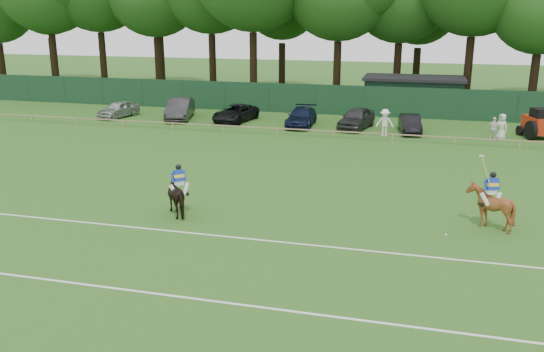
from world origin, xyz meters
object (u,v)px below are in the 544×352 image
(utility_shed, at_px, (413,94))
(suv_black, at_px, (235,113))
(sedan_navy, at_px, (301,117))
(hatch_grey, at_px, (356,118))
(horse_dark, at_px, (180,196))
(polo_ball, at_px, (446,235))
(estate_black, at_px, (410,124))
(spectator_right, at_px, (501,127))
(horse_chestnut, at_px, (490,206))
(sedan_silver, at_px, (119,109))
(spectator_left, at_px, (385,123))
(spectator_mid, at_px, (493,129))
(tractor, at_px, (538,124))
(sedan_grey, at_px, (180,109))

(utility_shed, bearing_deg, suv_black, -149.39)
(sedan_navy, bearing_deg, hatch_grey, -0.90)
(horse_dark, height_order, polo_ball, horse_dark)
(hatch_grey, distance_m, estate_black, 3.95)
(spectator_right, bearing_deg, suv_black, -146.81)
(horse_chestnut, bearing_deg, polo_ball, 21.60)
(sedan_navy, xyz_separation_m, hatch_grey, (4.15, 0.07, 0.09))
(suv_black, distance_m, sedan_navy, 5.43)
(suv_black, bearing_deg, sedan_silver, -166.09)
(spectator_left, xyz_separation_m, polo_ball, (3.64, -18.17, -0.90))
(horse_chestnut, relative_size, suv_black, 0.38)
(horse_chestnut, distance_m, estate_black, 18.82)
(spectator_mid, distance_m, utility_shed, 11.76)
(spectator_left, distance_m, tractor, 10.37)
(utility_shed, bearing_deg, spectator_right, -58.56)
(sedan_grey, relative_size, spectator_left, 2.64)
(sedan_grey, height_order, spectator_right, spectator_right)
(sedan_grey, relative_size, suv_black, 1.06)
(tractor, bearing_deg, suv_black, 156.88)
(polo_ball, distance_m, utility_shed, 28.86)
(spectator_left, bearing_deg, spectator_mid, -1.62)
(spectator_mid, bearing_deg, sedan_navy, -178.53)
(suv_black, xyz_separation_m, sedan_navy, (5.41, -0.48, 0.02))
(horse_dark, bearing_deg, spectator_left, -153.63)
(sedan_silver, bearing_deg, horse_chestnut, -21.50)
(suv_black, bearing_deg, spectator_mid, 2.89)
(sedan_grey, height_order, sedan_navy, sedan_grey)
(polo_ball, bearing_deg, horse_chestnut, 39.59)
(estate_black, height_order, spectator_right, spectator_right)
(hatch_grey, height_order, spectator_right, spectator_right)
(horse_dark, distance_m, spectator_mid, 23.69)
(suv_black, distance_m, utility_shed, 15.63)
(sedan_navy, relative_size, spectator_mid, 2.88)
(suv_black, height_order, hatch_grey, hatch_grey)
(spectator_left, bearing_deg, utility_shed, 77.85)
(tractor, bearing_deg, sedan_silver, 158.58)
(spectator_left, height_order, utility_shed, utility_shed)
(suv_black, relative_size, tractor, 1.63)
(spectator_right, bearing_deg, hatch_grey, -149.99)
(sedan_navy, bearing_deg, spectator_mid, -10.12)
(sedan_navy, bearing_deg, horse_dark, -94.73)
(sedan_grey, distance_m, spectator_right, 24.24)
(hatch_grey, height_order, utility_shed, utility_shed)
(sedan_grey, bearing_deg, suv_black, -13.00)
(suv_black, xyz_separation_m, polo_ball, (15.41, -20.81, -0.61))
(sedan_silver, bearing_deg, utility_shed, 33.66)
(horse_dark, bearing_deg, sedan_grey, -108.54)
(utility_shed, bearing_deg, estate_black, -89.74)
(estate_black, bearing_deg, utility_shed, 82.91)
(horse_chestnut, bearing_deg, spectator_mid, -114.21)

